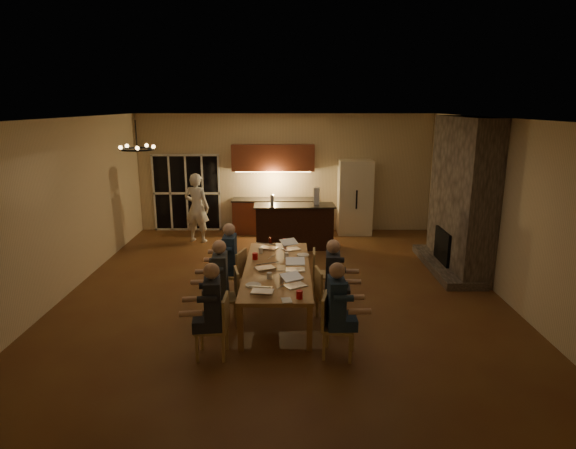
# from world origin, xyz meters

# --- Properties ---
(floor) EXTENTS (9.00, 9.00, 0.00)m
(floor) POSITION_xyz_m (0.00, 0.00, 0.00)
(floor) COLOR brown
(floor) RESTS_ON ground
(back_wall) EXTENTS (8.00, 0.04, 3.20)m
(back_wall) POSITION_xyz_m (0.00, 4.52, 1.60)
(back_wall) COLOR beige
(back_wall) RESTS_ON ground
(left_wall) EXTENTS (0.04, 9.00, 3.20)m
(left_wall) POSITION_xyz_m (-4.02, 0.00, 1.60)
(left_wall) COLOR beige
(left_wall) RESTS_ON ground
(right_wall) EXTENTS (0.04, 9.00, 3.20)m
(right_wall) POSITION_xyz_m (4.02, 0.00, 1.60)
(right_wall) COLOR beige
(right_wall) RESTS_ON ground
(ceiling) EXTENTS (8.00, 9.00, 0.04)m
(ceiling) POSITION_xyz_m (0.00, 0.00, 3.22)
(ceiling) COLOR white
(ceiling) RESTS_ON back_wall
(french_doors) EXTENTS (1.86, 0.08, 2.10)m
(french_doors) POSITION_xyz_m (-2.70, 4.47, 1.05)
(french_doors) COLOR black
(french_doors) RESTS_ON ground
(fireplace) EXTENTS (0.58, 2.50, 3.20)m
(fireplace) POSITION_xyz_m (3.70, 1.20, 1.60)
(fireplace) COLOR #675B51
(fireplace) RESTS_ON ground
(kitchenette) EXTENTS (2.24, 0.68, 2.40)m
(kitchenette) POSITION_xyz_m (-0.30, 4.20, 1.20)
(kitchenette) COLOR maroon
(kitchenette) RESTS_ON ground
(refrigerator) EXTENTS (0.90, 0.68, 2.00)m
(refrigerator) POSITION_xyz_m (1.90, 4.15, 1.00)
(refrigerator) COLOR beige
(refrigerator) RESTS_ON ground
(dining_table) EXTENTS (1.10, 3.00, 0.75)m
(dining_table) POSITION_xyz_m (-0.08, -0.90, 0.38)
(dining_table) COLOR #A36741
(dining_table) RESTS_ON ground
(bar_island) EXTENTS (1.97, 0.75, 1.08)m
(bar_island) POSITION_xyz_m (0.25, 2.75, 0.54)
(bar_island) COLOR black
(bar_island) RESTS_ON ground
(chair_left_near) EXTENTS (0.44, 0.44, 0.89)m
(chair_left_near) POSITION_xyz_m (-0.96, -2.48, 0.45)
(chair_left_near) COLOR tan
(chair_left_near) RESTS_ON ground
(chair_left_mid) EXTENTS (0.53, 0.53, 0.89)m
(chair_left_mid) POSITION_xyz_m (-0.91, -1.44, 0.45)
(chair_left_mid) COLOR tan
(chair_left_mid) RESTS_ON ground
(chair_left_far) EXTENTS (0.55, 0.55, 0.89)m
(chair_left_far) POSITION_xyz_m (-0.93, -0.35, 0.45)
(chair_left_far) COLOR tan
(chair_left_far) RESTS_ON ground
(chair_right_near) EXTENTS (0.52, 0.52, 0.89)m
(chair_right_near) POSITION_xyz_m (0.81, -2.47, 0.45)
(chair_right_near) COLOR tan
(chair_right_near) RESTS_ON ground
(chair_right_mid) EXTENTS (0.50, 0.50, 0.89)m
(chair_right_mid) POSITION_xyz_m (0.79, -1.36, 0.45)
(chair_right_mid) COLOR tan
(chair_right_mid) RESTS_ON ground
(chair_right_far) EXTENTS (0.46, 0.46, 0.89)m
(chair_right_far) POSITION_xyz_m (0.77, -0.38, 0.45)
(chair_right_far) COLOR tan
(chair_right_far) RESTS_ON ground
(person_left_near) EXTENTS (0.67, 0.67, 1.38)m
(person_left_near) POSITION_xyz_m (-0.92, -2.52, 0.69)
(person_left_near) COLOR #24272E
(person_left_near) RESTS_ON ground
(person_right_near) EXTENTS (0.62, 0.62, 1.38)m
(person_right_near) POSITION_xyz_m (0.76, -2.50, 0.69)
(person_right_near) COLOR navy
(person_right_near) RESTS_ON ground
(person_left_mid) EXTENTS (0.63, 0.63, 1.38)m
(person_left_mid) POSITION_xyz_m (-0.98, -1.40, 0.69)
(person_left_mid) COLOR #3C4347
(person_left_mid) RESTS_ON ground
(person_right_mid) EXTENTS (0.64, 0.64, 1.38)m
(person_right_mid) POSITION_xyz_m (0.81, -1.37, 0.69)
(person_right_mid) COLOR #24272E
(person_right_mid) RESTS_ON ground
(person_left_far) EXTENTS (0.60, 0.60, 1.38)m
(person_left_far) POSITION_xyz_m (-0.95, -0.32, 0.69)
(person_left_far) COLOR navy
(person_left_far) RESTS_ON ground
(standing_person) EXTENTS (0.73, 0.57, 1.77)m
(standing_person) POSITION_xyz_m (-2.22, 3.32, 0.88)
(standing_person) COLOR silver
(standing_person) RESTS_ON ground
(chandelier) EXTENTS (0.54, 0.54, 0.03)m
(chandelier) POSITION_xyz_m (-2.27, -1.00, 2.75)
(chandelier) COLOR black
(chandelier) RESTS_ON ceiling
(laptop_a) EXTENTS (0.35, 0.32, 0.23)m
(laptop_a) POSITION_xyz_m (-0.28, -1.97, 0.86)
(laptop_a) COLOR silver
(laptop_a) RESTS_ON dining_table
(laptop_b) EXTENTS (0.42, 0.41, 0.23)m
(laptop_b) POSITION_xyz_m (0.21, -1.74, 0.86)
(laptop_b) COLOR silver
(laptop_b) RESTS_ON dining_table
(laptop_c) EXTENTS (0.41, 0.39, 0.23)m
(laptop_c) POSITION_xyz_m (-0.29, -0.92, 0.86)
(laptop_c) COLOR silver
(laptop_c) RESTS_ON dining_table
(laptop_d) EXTENTS (0.32, 0.29, 0.23)m
(laptop_d) POSITION_xyz_m (0.22, -1.02, 0.86)
(laptop_d) COLOR silver
(laptop_d) RESTS_ON dining_table
(laptop_e) EXTENTS (0.40, 0.37, 0.23)m
(laptop_e) POSITION_xyz_m (-0.28, 0.23, 0.86)
(laptop_e) COLOR silver
(laptop_e) RESTS_ON dining_table
(laptop_f) EXTENTS (0.41, 0.39, 0.23)m
(laptop_f) POSITION_xyz_m (0.16, 0.16, 0.86)
(laptop_f) COLOR silver
(laptop_f) RESTS_ON dining_table
(mug_front) EXTENTS (0.08, 0.08, 0.10)m
(mug_front) POSITION_xyz_m (-0.19, -1.42, 0.80)
(mug_front) COLOR silver
(mug_front) RESTS_ON dining_table
(mug_mid) EXTENTS (0.08, 0.08, 0.10)m
(mug_mid) POSITION_xyz_m (0.07, -0.37, 0.80)
(mug_mid) COLOR silver
(mug_mid) RESTS_ON dining_table
(mug_back) EXTENTS (0.08, 0.08, 0.10)m
(mug_back) POSITION_xyz_m (-0.41, -0.07, 0.80)
(mug_back) COLOR silver
(mug_back) RESTS_ON dining_table
(redcup_near) EXTENTS (0.09, 0.09, 0.12)m
(redcup_near) POSITION_xyz_m (0.26, -2.22, 0.81)
(redcup_near) COLOR red
(redcup_near) RESTS_ON dining_table
(redcup_mid) EXTENTS (0.10, 0.10, 0.12)m
(redcup_mid) POSITION_xyz_m (-0.49, -0.44, 0.81)
(redcup_mid) COLOR red
(redcup_mid) RESTS_ON dining_table
(redcup_far) EXTENTS (0.08, 0.08, 0.12)m
(redcup_far) POSITION_xyz_m (0.03, 0.47, 0.81)
(redcup_far) COLOR red
(redcup_far) RESTS_ON dining_table
(can_silver) EXTENTS (0.06, 0.06, 0.12)m
(can_silver) POSITION_xyz_m (0.00, -1.65, 0.81)
(can_silver) COLOR #B2B2B7
(can_silver) RESTS_ON dining_table
(can_cola) EXTENTS (0.06, 0.06, 0.12)m
(can_cola) POSITION_xyz_m (-0.25, 0.56, 0.81)
(can_cola) COLOR #3F0F0C
(can_cola) RESTS_ON dining_table
(plate_near) EXTENTS (0.23, 0.23, 0.02)m
(plate_near) POSITION_xyz_m (0.23, -1.41, 0.76)
(plate_near) COLOR silver
(plate_near) RESTS_ON dining_table
(plate_left) EXTENTS (0.24, 0.24, 0.02)m
(plate_left) POSITION_xyz_m (-0.43, -1.72, 0.76)
(plate_left) COLOR silver
(plate_left) RESTS_ON dining_table
(plate_far) EXTENTS (0.23, 0.23, 0.02)m
(plate_far) POSITION_xyz_m (0.38, -0.21, 0.76)
(plate_far) COLOR silver
(plate_far) RESTS_ON dining_table
(notepad) EXTENTS (0.17, 0.22, 0.01)m
(notepad) POSITION_xyz_m (0.08, -2.30, 0.76)
(notepad) COLOR white
(notepad) RESTS_ON dining_table
(bar_bottle) EXTENTS (0.08, 0.08, 0.24)m
(bar_bottle) POSITION_xyz_m (-0.29, 2.77, 1.20)
(bar_bottle) COLOR #99999E
(bar_bottle) RESTS_ON bar_island
(bar_blender) EXTENTS (0.15, 0.15, 0.40)m
(bar_blender) POSITION_xyz_m (0.79, 2.82, 1.28)
(bar_blender) COLOR silver
(bar_blender) RESTS_ON bar_island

